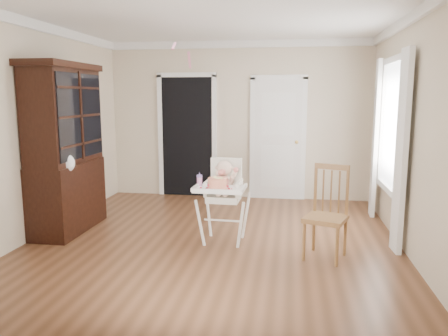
# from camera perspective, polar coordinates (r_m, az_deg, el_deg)

# --- Properties ---
(floor) EXTENTS (5.00, 5.00, 0.00)m
(floor) POSITION_cam_1_polar(r_m,az_deg,el_deg) (5.45, -1.50, -9.66)
(floor) COLOR #51311B
(floor) RESTS_ON ground
(ceiling) EXTENTS (5.00, 5.00, 0.00)m
(ceiling) POSITION_cam_1_polar(r_m,az_deg,el_deg) (5.23, -1.64, 19.55)
(ceiling) COLOR white
(ceiling) RESTS_ON wall_back
(wall_back) EXTENTS (4.50, 0.00, 4.50)m
(wall_back) POSITION_cam_1_polar(r_m,az_deg,el_deg) (7.63, 1.81, 6.18)
(wall_back) COLOR beige
(wall_back) RESTS_ON floor
(wall_left) EXTENTS (0.00, 5.00, 5.00)m
(wall_left) POSITION_cam_1_polar(r_m,az_deg,el_deg) (5.99, -23.32, 4.54)
(wall_left) COLOR beige
(wall_left) RESTS_ON floor
(wall_right) EXTENTS (0.00, 5.00, 5.00)m
(wall_right) POSITION_cam_1_polar(r_m,az_deg,el_deg) (5.25, 23.42, 3.95)
(wall_right) COLOR beige
(wall_right) RESTS_ON floor
(crown_molding) EXTENTS (4.50, 5.00, 0.12)m
(crown_molding) POSITION_cam_1_polar(r_m,az_deg,el_deg) (5.22, -1.63, 18.90)
(crown_molding) COLOR white
(crown_molding) RESTS_ON ceiling
(doorway) EXTENTS (1.06, 0.05, 2.22)m
(doorway) POSITION_cam_1_polar(r_m,az_deg,el_deg) (7.79, -4.82, 4.44)
(doorway) COLOR black
(doorway) RESTS_ON wall_back
(closet_door) EXTENTS (0.96, 0.09, 2.13)m
(closet_door) POSITION_cam_1_polar(r_m,az_deg,el_deg) (7.58, 7.04, 3.63)
(closet_door) COLOR white
(closet_door) RESTS_ON wall_back
(window_right) EXTENTS (0.13, 1.84, 2.30)m
(window_right) POSITION_cam_1_polar(r_m,az_deg,el_deg) (6.02, 20.82, 4.10)
(window_right) COLOR white
(window_right) RESTS_ON wall_right
(high_chair) EXTENTS (0.63, 0.76, 1.05)m
(high_chair) POSITION_cam_1_polar(r_m,az_deg,el_deg) (5.29, -0.05, -2.97)
(high_chair) COLOR white
(high_chair) RESTS_ON floor
(baby) EXTENTS (0.29, 0.22, 0.44)m
(baby) POSITION_cam_1_polar(r_m,az_deg,el_deg) (5.29, 0.02, -1.41)
(baby) COLOR beige
(baby) RESTS_ON high_chair
(cake) EXTENTS (0.28, 0.28, 0.13)m
(cake) POSITION_cam_1_polar(r_m,az_deg,el_deg) (4.99, -0.87, -2.01)
(cake) COLOR silver
(cake) RESTS_ON high_chair
(sippy_cup) EXTENTS (0.07, 0.07, 0.16)m
(sippy_cup) POSITION_cam_1_polar(r_m,az_deg,el_deg) (5.18, -3.22, -1.56)
(sippy_cup) COLOR #CF7EB0
(sippy_cup) RESTS_ON high_chair
(china_cabinet) EXTENTS (0.58, 1.30, 2.20)m
(china_cabinet) POSITION_cam_1_polar(r_m,az_deg,el_deg) (6.06, -20.00, 2.40)
(china_cabinet) COLOR black
(china_cabinet) RESTS_ON floor
(dining_chair) EXTENTS (0.54, 0.54, 1.03)m
(dining_chair) POSITION_cam_1_polar(r_m,az_deg,el_deg) (4.96, 13.24, -6.03)
(dining_chair) COLOR brown
(dining_chair) RESTS_ON floor
(streamer) EXTENTS (0.12, 0.49, 0.15)m
(streamer) POSITION_cam_1_polar(r_m,az_deg,el_deg) (5.91, -6.56, 15.56)
(streamer) COLOR pink
(streamer) RESTS_ON ceiling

